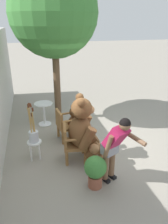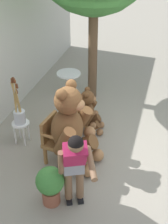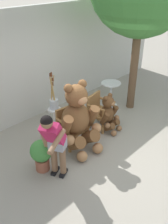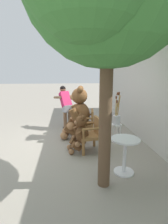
{
  "view_description": "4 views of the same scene",
  "coord_description": "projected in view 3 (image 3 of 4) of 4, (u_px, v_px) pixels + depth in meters",
  "views": [
    {
      "loc": [
        -4.79,
        1.54,
        3.06
      ],
      "look_at": [
        0.38,
        0.24,
        0.81
      ],
      "focal_mm": 35.0,
      "sensor_mm": 36.0,
      "label": 1
    },
    {
      "loc": [
        -4.59,
        -0.95,
        3.87
      ],
      "look_at": [
        0.25,
        0.47,
        0.6
      ],
      "focal_mm": 50.0,
      "sensor_mm": 36.0,
      "label": 2
    },
    {
      "loc": [
        -3.68,
        -2.75,
        3.5
      ],
      "look_at": [
        -0.26,
        0.53,
        0.8
      ],
      "focal_mm": 40.0,
      "sensor_mm": 36.0,
      "label": 3
    },
    {
      "loc": [
        4.63,
        0.09,
        1.94
      ],
      "look_at": [
        -0.28,
        0.62,
        0.84
      ],
      "focal_mm": 28.0,
      "sensor_mm": 36.0,
      "label": 4
    }
  ],
  "objects": [
    {
      "name": "wooden_chair_right",
      "position": [
        99.0,
        110.0,
        6.21
      ],
      "size": [
        0.63,
        0.59,
        0.86
      ],
      "color": "olive",
      "rests_on": "ground"
    },
    {
      "name": "white_stool",
      "position": [
        55.0,
        112.0,
        6.33
      ],
      "size": [
        0.34,
        0.34,
        0.46
      ],
      "color": "white",
      "rests_on": "ground"
    },
    {
      "name": "potted_plant",
      "position": [
        41.0,
        153.0,
        4.85
      ],
      "size": [
        0.44,
        0.44,
        0.68
      ],
      "color": "brown",
      "rests_on": "ground"
    },
    {
      "name": "teddy_bear_large",
      "position": [
        78.0,
        118.0,
        5.27
      ],
      "size": [
        0.96,
        0.95,
        1.58
      ],
      "color": "brown",
      "rests_on": "ground"
    },
    {
      "name": "teddy_bear_small",
      "position": [
        109.0,
        114.0,
        6.04
      ],
      "size": [
        0.59,
        0.58,
        0.96
      ],
      "color": "brown",
      "rests_on": "ground"
    },
    {
      "name": "wooden_chair_left",
      "position": [
        71.0,
        125.0,
        5.6
      ],
      "size": [
        0.62,
        0.59,
        0.86
      ],
      "color": "olive",
      "rests_on": "ground"
    },
    {
      "name": "back_wall",
      "position": [
        39.0,
        63.0,
        6.44
      ],
      "size": [
        10.0,
        0.16,
        2.8
      ],
      "primitive_type": "cube",
      "color": "beige",
      "rests_on": "ground"
    },
    {
      "name": "round_side_table",
      "position": [
        111.0,
        91.0,
        7.2
      ],
      "size": [
        0.56,
        0.56,
        0.72
      ],
      "color": "silver",
      "rests_on": "ground"
    },
    {
      "name": "person_visitor",
      "position": [
        54.0,
        140.0,
        4.39
      ],
      "size": [
        0.72,
        0.69,
        1.51
      ],
      "color": "black",
      "rests_on": "ground"
    },
    {
      "name": "brush_bucket",
      "position": [
        54.0,
        101.0,
        6.17
      ],
      "size": [
        0.22,
        0.22,
        0.96
      ],
      "color": "silver",
      "rests_on": "white_stool"
    },
    {
      "name": "ground_plane",
      "position": [
        109.0,
        146.0,
        5.69
      ],
      "size": [
        60.0,
        60.0,
        0.0
      ],
      "primitive_type": "plane",
      "color": "gray"
    }
  ]
}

